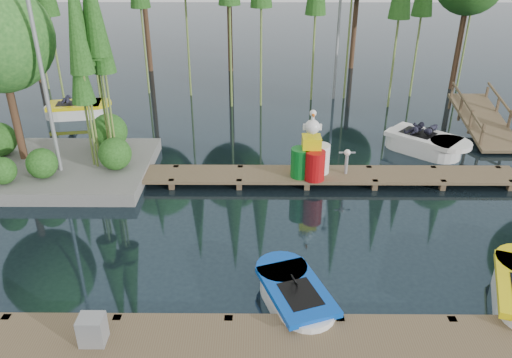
{
  "coord_description": "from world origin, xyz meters",
  "views": [
    {
      "loc": [
        0.58,
        -11.24,
        6.99
      ],
      "look_at": [
        0.5,
        0.5,
        1.1
      ],
      "focal_mm": 35.0,
      "sensor_mm": 36.0,
      "label": 1
    }
  ],
  "objects_px": {
    "boat_yellow_far": "(76,110)",
    "drum_cluster": "(312,157)",
    "boat_blue": "(295,298)",
    "island": "(27,73)",
    "utility_cabinet": "(92,330)",
    "yellow_barrel": "(301,161)"
  },
  "relations": [
    {
      "from": "boat_yellow_far",
      "to": "drum_cluster",
      "type": "relative_size",
      "value": 1.39
    },
    {
      "from": "boat_blue",
      "to": "boat_yellow_far",
      "type": "height_order",
      "value": "boat_yellow_far"
    },
    {
      "from": "island",
      "to": "boat_blue",
      "type": "bearing_deg",
      "value": -40.4
    },
    {
      "from": "utility_cabinet",
      "to": "yellow_barrel",
      "type": "relative_size",
      "value": 0.69
    },
    {
      "from": "island",
      "to": "utility_cabinet",
      "type": "relative_size",
      "value": 12.06
    },
    {
      "from": "boat_blue",
      "to": "island",
      "type": "bearing_deg",
      "value": 119.74
    },
    {
      "from": "yellow_barrel",
      "to": "boat_blue",
      "type": "bearing_deg",
      "value": -95.24
    },
    {
      "from": "boat_blue",
      "to": "yellow_barrel",
      "type": "distance_m",
      "value": 5.74
    },
    {
      "from": "island",
      "to": "boat_yellow_far",
      "type": "bearing_deg",
      "value": 97.91
    },
    {
      "from": "boat_yellow_far",
      "to": "drum_cluster",
      "type": "distance_m",
      "value": 11.07
    },
    {
      "from": "boat_blue",
      "to": "yellow_barrel",
      "type": "height_order",
      "value": "yellow_barrel"
    },
    {
      "from": "boat_blue",
      "to": "yellow_barrel",
      "type": "relative_size",
      "value": 3.32
    },
    {
      "from": "yellow_barrel",
      "to": "boat_yellow_far",
      "type": "bearing_deg",
      "value": 145.92
    },
    {
      "from": "island",
      "to": "boat_blue",
      "type": "xyz_separation_m",
      "value": [
        7.62,
        -6.49,
        -2.95
      ]
    },
    {
      "from": "yellow_barrel",
      "to": "island",
      "type": "bearing_deg",
      "value": 174.46
    },
    {
      "from": "boat_blue",
      "to": "yellow_barrel",
      "type": "bearing_deg",
      "value": 64.89
    },
    {
      "from": "drum_cluster",
      "to": "yellow_barrel",
      "type": "bearing_deg",
      "value": 153.05
    },
    {
      "from": "island",
      "to": "drum_cluster",
      "type": "xyz_separation_m",
      "value": [
        8.45,
        -0.95,
        -2.28
      ]
    },
    {
      "from": "utility_cabinet",
      "to": "yellow_barrel",
      "type": "height_order",
      "value": "yellow_barrel"
    },
    {
      "from": "utility_cabinet",
      "to": "yellow_barrel",
      "type": "distance_m",
      "value": 8.19
    },
    {
      "from": "boat_yellow_far",
      "to": "utility_cabinet",
      "type": "xyz_separation_m",
      "value": [
        4.63,
        -13.0,
        0.29
      ]
    },
    {
      "from": "island",
      "to": "boat_blue",
      "type": "relative_size",
      "value": 2.53
    }
  ]
}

